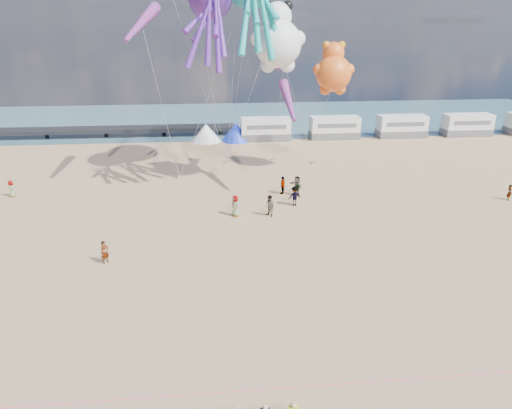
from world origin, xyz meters
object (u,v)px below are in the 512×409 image
Objects in this scene: motorhome_1 at (334,128)px; sandbag_d at (274,159)px; tent_white at (206,132)px; standing_person at (105,252)px; beachgoer_1 at (270,206)px; windsock_right at (288,101)px; beachgoer_0 at (235,206)px; beachgoer_5 at (509,192)px; windsock_mid at (285,54)px; kite_teddy_orange at (334,74)px; sandbag_b at (216,169)px; motorhome_2 at (402,126)px; motorhome_3 at (467,125)px; tent_blue at (236,132)px; sandbag_e at (227,161)px; beachgoer_3 at (283,185)px; beachgoer_2 at (295,196)px; beachgoer_4 at (297,186)px; windsock_left at (141,23)px; kite_panda at (278,44)px; sandbag_c at (314,163)px; motorhome_0 at (266,129)px; beachgoer_6 at (11,189)px; sandbag_a at (180,178)px.

sandbag_d is at bearing -134.59° from motorhome_1.
standing_person is (-6.47, -32.74, -0.40)m from tent_white.
windsock_right is (2.18, 5.23, 7.68)m from beachgoer_1.
windsock_right is (5.00, 4.85, 7.70)m from beachgoer_0.
beachgoer_5 is 23.80m from windsock_mid.
sandbag_b is at bearing -166.94° from kite_teddy_orange.
motorhome_2 is 46.83m from standing_person.
motorhome_3 reaches higher than tent_blue.
sandbag_e is (-24.57, -10.13, -1.39)m from motorhome_2.
beachgoer_3 is 11.99m from windsock_mid.
beachgoer_1 is at bearing 28.52° from beachgoer_2.
beachgoer_4 is 3.70× the size of sandbag_e.
beachgoer_1 reaches higher than beachgoer_3.
windsock_left is 1.44× the size of windsock_right.
sandbag_e is at bearing -157.59° from motorhome_2.
tent_white is 2.32× the size of beachgoer_3.
sandbag_d is at bearing 131.53° from beachgoer_1.
tent_white is 10.48m from sandbag_e.
tent_white is 22.74m from windsock_left.
beachgoer_2 is 3.54× the size of sandbag_e.
motorhome_2 is 1.00× the size of motorhome_3.
standing_person reaches higher than sandbag_e.
beachgoer_0 is 0.26× the size of kite_panda.
sandbag_c is 0.09× the size of windsock_right.
kite_teddy_orange is at bearing 116.89° from beachgoer_4.
tent_white is (-27.00, 0.00, -0.30)m from motorhome_2.
motorhome_1 is 1.65× the size of tent_blue.
beachgoer_4 is 0.35× the size of windsock_right.
sandbag_d is (5.26, 15.83, -0.79)m from beachgoer_0.
tent_blue is 26.03m from beachgoer_1.
beachgoer_5 is at bearing -51.66° from motorhome_0.
beachgoer_2 is 13.07m from sandbag_c.
motorhome_0 is 25.51m from windsock_left.
motorhome_1 is 29.65m from beachgoer_0.
beachgoer_5 is 21.52m from windsock_right.
sandbag_a is (15.00, 3.83, -0.68)m from beachgoer_6.
tent_white is at bearing 151.85° from beachgoer_1.
beachgoer_6 is (-25.46, 4.51, -0.10)m from beachgoer_2.
sandbag_e is 15.05m from windsock_mid.
tent_white reaches higher than beachgoer_2.
kite_panda is 5.04m from windsock_right.
windsock_mid reaches higher than standing_person.
windsock_right is at bearing -91.35° from sandbag_d.
tent_white reaches higher than beachgoer_4.
standing_person is 20.81m from windsock_left.
tent_blue is at bearing 180.00° from motorhome_1.
beachgoer_6 reaches higher than sandbag_c.
beachgoer_3 reaches higher than sandbag_e.
motorhome_1 reaches higher than beachgoer_2.
beachgoer_6 is 19.75m from sandbag_b.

